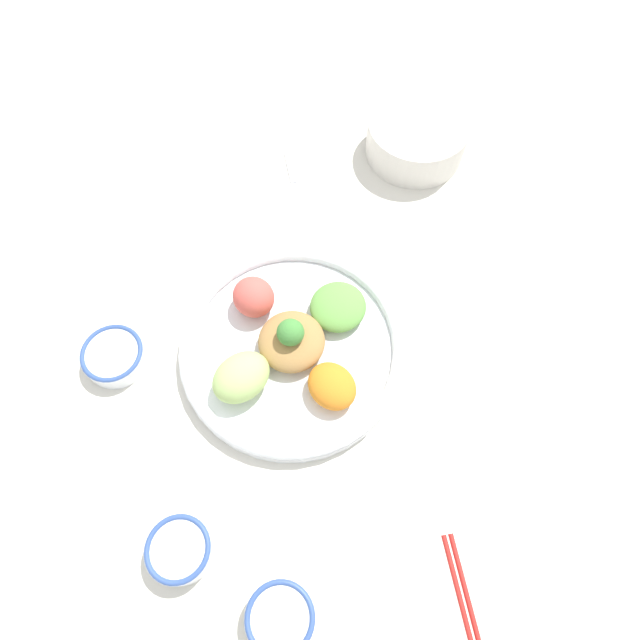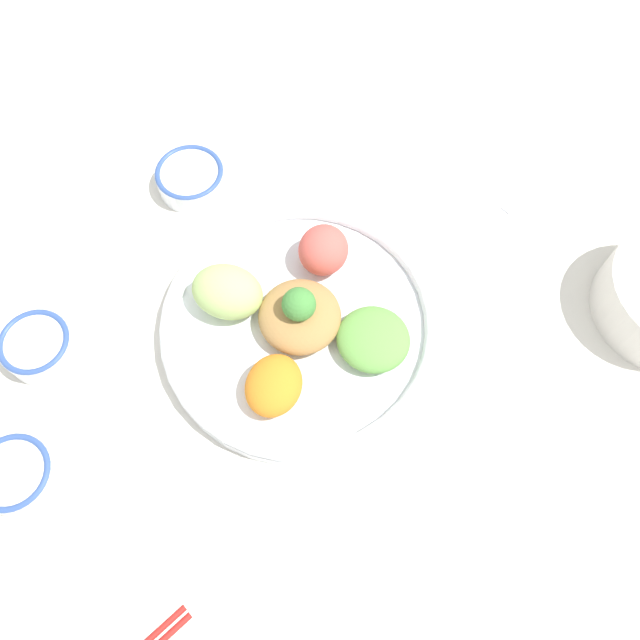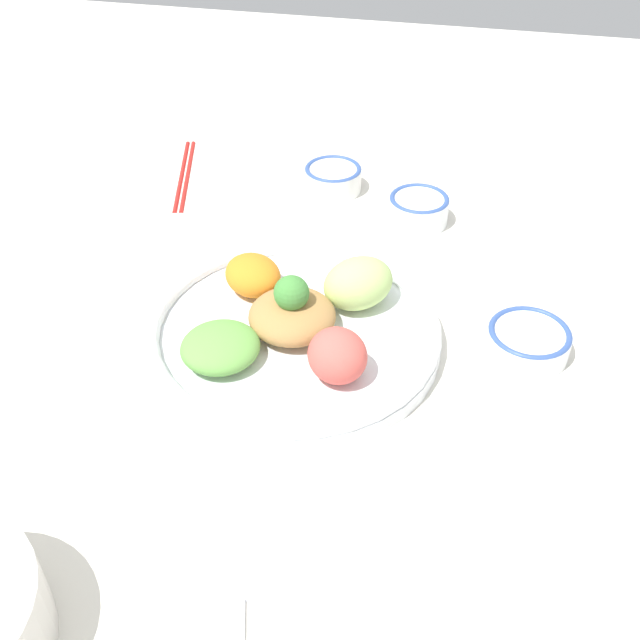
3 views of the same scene
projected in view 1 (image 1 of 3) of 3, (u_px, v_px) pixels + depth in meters
The scene contains 8 objects.
ground_plane at pixel (314, 359), 0.86m from camera, with size 2.40×2.40×0.00m, color silver.
salad_platter at pixel (291, 346), 0.84m from camera, with size 0.36×0.36×0.10m.
sauce_bowl_red at pixel (114, 356), 0.84m from camera, with size 0.10×0.10×0.04m.
rice_bowl_blue at pixel (180, 550), 0.71m from camera, with size 0.09×0.09×0.04m.
sauce_bowl_dark at pixel (281, 618), 0.68m from camera, with size 0.09×0.09×0.04m.
side_serving_bowl at pixel (417, 136), 1.00m from camera, with size 0.19×0.19×0.07m.
chopsticks_pair_near at pixel (473, 631), 0.69m from camera, with size 0.23×0.08×0.01m.
serving_spoon_main at pixel (294, 182), 1.01m from camera, with size 0.12×0.06×0.01m.
Camera 1 is at (-0.31, -0.04, 0.80)m, focal length 30.00 mm.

